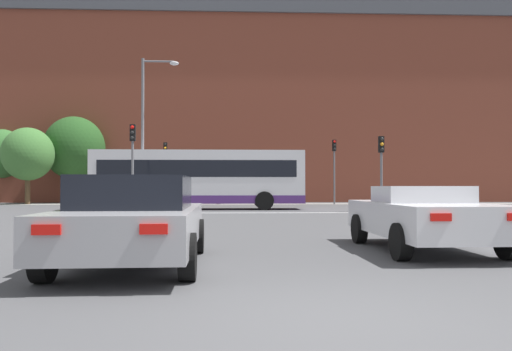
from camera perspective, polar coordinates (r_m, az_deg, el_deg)
The scene contains 16 objects.
ground_plane at distance 4.81m, azimuth 10.37°, elevation -16.31°, with size 400.00×400.00×0.00m, color #474749.
stop_line_strip at distance 23.82m, azimuth 0.04°, elevation -4.29°, with size 9.75×0.30×0.01m, color silver.
far_pavement at distance 35.97m, azimuth -0.79°, elevation -3.27°, with size 70.84×2.50×0.01m, color gray.
brick_civic_building at distance 46.47m, azimuth 1.91°, elevation 7.53°, with size 45.39×12.38×18.25m.
car_saloon_left at distance 8.17m, azimuth -13.68°, elevation -4.89°, with size 2.17×4.58×1.42m.
car_roadster_right at distance 10.35m, azimuth 18.62°, elevation -4.46°, with size 2.15×4.33×1.26m.
bus_crossing_lead at distance 27.71m, azimuth -6.53°, elevation -0.29°, with size 11.47×2.66×3.21m.
traffic_light_far_right at distance 35.79m, azimuth 8.94°, elevation 1.62°, with size 0.26×0.31×4.59m.
traffic_light_far_left at distance 35.34m, azimuth -10.33°, elevation 1.43°, with size 0.26×0.31×4.35m.
traffic_light_near_left at distance 24.66m, azimuth -13.93°, elevation 2.47°, with size 0.26×0.31×4.24m.
traffic_light_near_right at distance 25.26m, azimuth 14.14°, elevation 1.66°, with size 0.26×0.31×3.73m.
street_lamp_junction at distance 27.89m, azimuth -12.21°, elevation 6.35°, with size 2.03×0.36×8.24m.
pedestrian_waiting at distance 35.51m, azimuth -4.31°, elevation -1.55°, with size 0.45×0.34×1.83m.
tree_by_building at distance 39.13m, azimuth -24.62°, elevation 2.22°, with size 3.60×3.60×5.47m.
tree_kerbside at distance 44.09m, azimuth -26.97°, elevation 2.20°, with size 3.69×3.69×5.78m.
tree_distant at distance 41.01m, azimuth -20.05°, elevation 2.97°, with size 4.62×4.62×6.67m.
Camera 1 is at (-1.02, -4.53, 1.25)m, focal length 35.00 mm.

